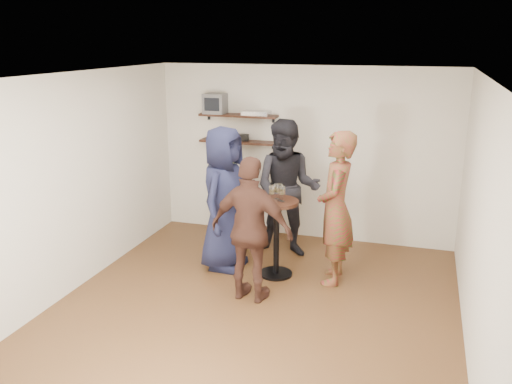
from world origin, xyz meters
TOP-DOWN VIEW (x-y plane):
  - room at (0.00, 0.00)m, footprint 4.58×5.08m
  - shelf_upper at (-1.00, 2.38)m, footprint 1.20×0.25m
  - shelf_lower at (-1.00, 2.38)m, footprint 1.20×0.25m
  - crt_monitor at (-1.36, 2.38)m, footprint 0.32×0.30m
  - dvd_deck at (-0.71, 2.38)m, footprint 0.40×0.24m
  - radio at (-0.96, 2.38)m, footprint 0.22×0.10m
  - power_strip at (-1.33, 2.42)m, footprint 0.30×0.05m
  - side_table at (-1.01, 2.14)m, footprint 0.61×0.61m
  - vase_lilies at (-1.01, 2.14)m, footprint 0.20×0.21m
  - drinks_table at (-0.00, 0.96)m, footprint 0.55×0.55m
  - wine_glass_fl at (-0.06, 0.91)m, footprint 0.07×0.07m
  - wine_glass_fr at (0.07, 0.93)m, footprint 0.07×0.07m
  - wine_glass_bl at (-0.03, 1.03)m, footprint 0.06×0.06m
  - wine_glass_br at (0.03, 0.96)m, footprint 0.07×0.07m
  - person_plaid at (0.73, 1.01)m, footprint 0.51×0.73m
  - person_dark at (-0.05, 1.69)m, footprint 0.98×0.79m
  - person_navy at (-0.74, 1.03)m, footprint 0.69×0.98m
  - person_brown at (-0.10, 0.23)m, footprint 1.05×0.55m

SIDE VIEW (x-z plane):
  - side_table at x=-1.01m, z-range 0.21..0.86m
  - drinks_table at x=0.00m, z-range 0.14..1.16m
  - person_brown at x=-0.10m, z-range 0.00..1.71m
  - person_navy at x=-0.74m, z-range 0.00..1.90m
  - person_plaid at x=0.73m, z-range 0.00..1.92m
  - person_dark at x=-0.05m, z-range 0.00..1.92m
  - vase_lilies at x=-1.01m, z-range 0.45..1.48m
  - wine_glass_bl at x=-0.03m, z-range 1.05..1.24m
  - wine_glass_fl at x=-0.06m, z-range 1.05..1.24m
  - wine_glass_fr at x=0.07m, z-range 1.05..1.25m
  - wine_glass_br at x=0.03m, z-range 1.05..1.27m
  - room at x=0.00m, z-range -0.04..2.64m
  - shelf_lower at x=-1.00m, z-range 1.43..1.47m
  - power_strip at x=-1.33m, z-range 1.47..1.50m
  - radio at x=-0.96m, z-range 1.47..1.57m
  - shelf_upper at x=-1.00m, z-range 1.83..1.87m
  - dvd_deck at x=-0.71m, z-range 1.87..1.93m
  - crt_monitor at x=-1.36m, z-range 1.87..2.17m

